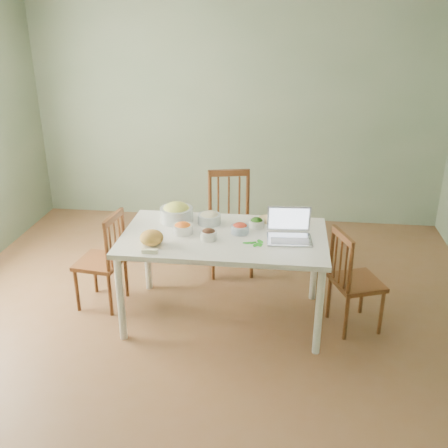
# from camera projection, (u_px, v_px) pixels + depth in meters

# --- Properties ---
(floor) EXTENTS (5.00, 5.00, 0.00)m
(floor) POSITION_uv_depth(u_px,v_px,m) (207.00, 325.00, 4.45)
(floor) COLOR brown
(floor) RESTS_ON ground
(wall_back) EXTENTS (5.00, 0.00, 2.70)m
(wall_back) POSITION_uv_depth(u_px,v_px,m) (237.00, 113.00, 6.21)
(wall_back) COLOR gray
(wall_back) RESTS_ON ground
(wall_front) EXTENTS (5.00, 0.00, 2.70)m
(wall_front) POSITION_uv_depth(u_px,v_px,m) (82.00, 413.00, 1.64)
(wall_front) COLOR gray
(wall_front) RESTS_ON ground
(dining_table) EXTENTS (1.69, 0.95, 0.79)m
(dining_table) POSITION_uv_depth(u_px,v_px,m) (224.00, 277.00, 4.42)
(dining_table) COLOR white
(dining_table) RESTS_ON floor
(chair_far) EXTENTS (0.53, 0.52, 1.03)m
(chair_far) POSITION_uv_depth(u_px,v_px,m) (231.00, 224.00, 5.19)
(chair_far) COLOR #351E0C
(chair_far) RESTS_ON floor
(chair_left) EXTENTS (0.42, 0.44, 0.90)m
(chair_left) POSITION_uv_depth(u_px,v_px,m) (100.00, 260.00, 4.61)
(chair_left) COLOR #351E0C
(chair_left) RESTS_ON floor
(chair_right) EXTENTS (0.49, 0.50, 0.88)m
(chair_right) POSITION_uv_depth(u_px,v_px,m) (357.00, 280.00, 4.29)
(chair_right) COLOR #351E0C
(chair_right) RESTS_ON floor
(bread_boule) EXTENTS (0.23, 0.23, 0.12)m
(bread_boule) POSITION_uv_depth(u_px,v_px,m) (152.00, 238.00, 4.07)
(bread_boule) COLOR gold
(bread_boule) RESTS_ON dining_table
(butter_stick) EXTENTS (0.12, 0.04, 0.03)m
(butter_stick) POSITION_uv_depth(u_px,v_px,m) (150.00, 251.00, 3.95)
(butter_stick) COLOR #EDE8BE
(butter_stick) RESTS_ON dining_table
(bowl_squash) EXTENTS (0.37, 0.37, 0.17)m
(bowl_squash) POSITION_uv_depth(u_px,v_px,m) (177.00, 212.00, 4.51)
(bowl_squash) COLOR #E9D54B
(bowl_squash) RESTS_ON dining_table
(bowl_carrot) EXTENTS (0.22, 0.22, 0.09)m
(bowl_carrot) POSITION_uv_depth(u_px,v_px,m) (183.00, 228.00, 4.29)
(bowl_carrot) COLOR #E45C29
(bowl_carrot) RESTS_ON dining_table
(bowl_onion) EXTENTS (0.21, 0.21, 0.11)m
(bowl_onion) POSITION_uv_depth(u_px,v_px,m) (209.00, 218.00, 4.48)
(bowl_onion) COLOR beige
(bowl_onion) RESTS_ON dining_table
(bowl_mushroom) EXTENTS (0.15, 0.15, 0.09)m
(bowl_mushroom) POSITION_uv_depth(u_px,v_px,m) (209.00, 234.00, 4.18)
(bowl_mushroom) COLOR black
(bowl_mushroom) RESTS_ON dining_table
(bowl_redpep) EXTENTS (0.18, 0.18, 0.09)m
(bowl_redpep) POSITION_uv_depth(u_px,v_px,m) (240.00, 228.00, 4.29)
(bowl_redpep) COLOR red
(bowl_redpep) RESTS_ON dining_table
(bowl_broccoli) EXTENTS (0.14, 0.14, 0.08)m
(bowl_broccoli) POSITION_uv_depth(u_px,v_px,m) (257.00, 222.00, 4.41)
(bowl_broccoli) COLOR #0D340A
(bowl_broccoli) RESTS_ON dining_table
(flatbread) EXTENTS (0.24, 0.24, 0.02)m
(flatbread) POSITION_uv_depth(u_px,v_px,m) (269.00, 219.00, 4.56)
(flatbread) COLOR #CBB77B
(flatbread) RESTS_ON dining_table
(basil_bunch) EXTENTS (0.19, 0.19, 0.02)m
(basil_bunch) POSITION_uv_depth(u_px,v_px,m) (253.00, 242.00, 4.11)
(basil_bunch) COLOR #1C5D0C
(basil_bunch) RESTS_ON dining_table
(laptop) EXTENTS (0.38, 0.33, 0.25)m
(laptop) POSITION_uv_depth(u_px,v_px,m) (290.00, 227.00, 4.12)
(laptop) COLOR silver
(laptop) RESTS_ON dining_table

